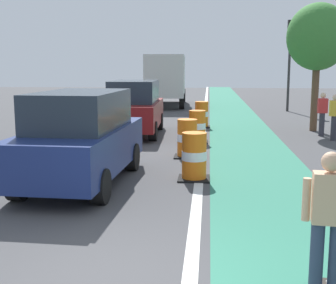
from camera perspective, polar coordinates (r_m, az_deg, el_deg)
The scene contains 14 objects.
bike_lane_strip at distance 17.17m, azimuth 9.36°, elevation 0.65°, with size 2.50×80.00×0.01m, color #2D755B.
lane_divider_stripe at distance 17.12m, azimuth 4.35°, elevation 0.73°, with size 0.20×80.00×0.01m, color silver.
skateboarder_on_lane at distance 5.37m, azimuth 19.22°, elevation -9.32°, with size 0.57×0.82×1.69m.
parked_suv_nearest at distance 10.25m, azimuth -10.72°, elevation 0.55°, with size 2.08×4.68×2.04m.
parked_suv_second at distance 17.43m, azimuth -4.16°, elevation 4.30°, with size 2.02×4.65×2.04m.
traffic_barrel_front at distance 10.54m, azimuth 3.26°, elevation -1.84°, with size 0.73×0.73×1.09m.
traffic_barrel_mid at distance 13.12m, azimuth 2.39°, elevation 0.41°, with size 0.73×0.73×1.09m.
traffic_barrel_back at distance 15.70m, azimuth 3.64°, elevation 1.89°, with size 0.73×0.73×1.09m.
traffic_barrel_far at distance 19.61m, azimuth 4.17°, elevation 3.39°, with size 0.73×0.73×1.09m.
delivery_truck_down_block at distance 29.99m, azimuth -0.17°, elevation 8.02°, with size 2.60×7.68×3.23m.
traffic_light_corner at distance 27.27m, azimuth 14.87°, elevation 11.04°, with size 0.41×0.32×5.10m.
pedestrian_crossing at distance 17.96m, azimuth 18.57°, elevation 3.43°, with size 0.34×0.20×1.61m.
pedestrian_waiting at distance 17.01m, azimuth 19.91°, elevation 3.05°, with size 0.34×0.20×1.61m.
street_tree_sidewalk at distance 19.27m, azimuth 18.06°, elevation 12.19°, with size 2.40×2.40×5.00m.
Camera 1 is at (1.10, -4.92, 2.59)m, focal length 49.22 mm.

